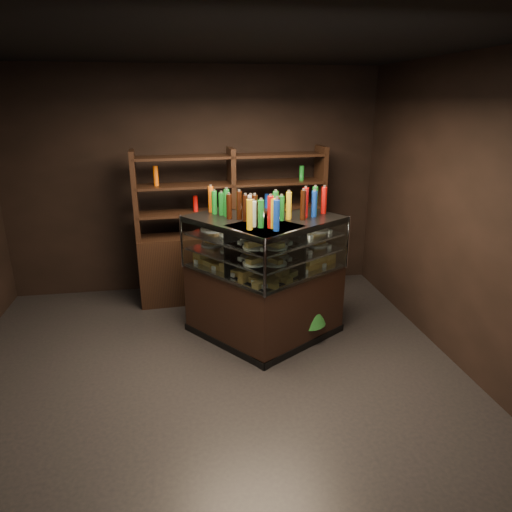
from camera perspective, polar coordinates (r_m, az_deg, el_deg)
The scene contains 7 objects.
ground at distance 4.53m, azimuth -5.50°, elevation -15.74°, with size 5.00×5.00×0.00m, color black.
room_shell at distance 3.78m, azimuth -6.44°, elevation 9.22°, with size 5.02×5.02×3.01m.
display_case at distance 5.06m, azimuth 1.03°, elevation -5.63°, with size 1.84×1.40×1.39m.
food_display at distance 4.84m, azimuth 1.07°, elevation 0.41°, with size 1.48×1.02×0.43m.
bottles_top at distance 4.72m, azimuth 1.11°, elevation 6.10°, with size 1.30×0.89×0.30m.
potted_conifer at distance 5.07m, azimuth 6.51°, elevation -5.23°, with size 0.41×0.41×0.88m.
back_shelving at distance 6.13m, azimuth -2.93°, elevation 0.25°, with size 2.48×0.56×2.00m.
Camera 1 is at (-0.20, -3.72, 2.58)m, focal length 32.00 mm.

